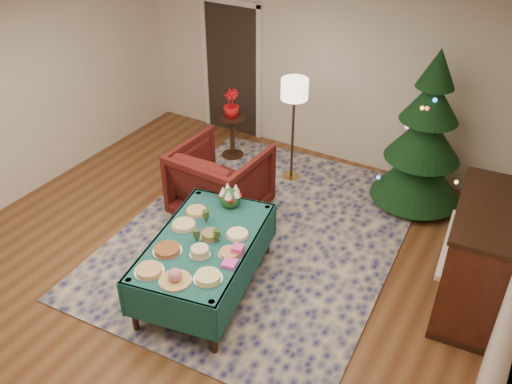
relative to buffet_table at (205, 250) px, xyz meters
The scene contains 26 objects.
room_shell 0.84m from the buffet_table, 152.23° to the right, with size 7.00×7.00×7.00m.
doorway 3.87m from the buffet_table, 118.21° to the left, with size 1.08×0.04×2.16m.
rug 1.24m from the buffet_table, 88.36° to the left, with size 3.20×4.20×0.02m, color #131748.
buffet_table is the anchor object (origin of this frame).
platter_0 0.70m from the buffet_table, 104.45° to the right, with size 0.29×0.29×0.04m.
platter_1 0.68m from the buffet_table, 78.94° to the right, with size 0.31×0.31×0.15m.
platter_2 0.61m from the buffet_table, 51.32° to the right, with size 0.28×0.28×0.06m.
platter_3 0.42m from the buffet_table, 122.30° to the right, with size 0.30×0.30×0.05m.
platter_4 0.30m from the buffet_table, 64.36° to the right, with size 0.21×0.21×0.09m.
platter_5 0.38m from the buffet_table, ahead, with size 0.24×0.24×0.04m.
platter_6 0.36m from the buffet_table, 166.01° to the left, with size 0.28×0.28×0.05m.
platter_7 0.18m from the buffet_table, 66.35° to the left, with size 0.21×0.21×0.06m.
platter_8 0.38m from the buffet_table, 42.73° to the left, with size 0.26×0.26×0.04m.
platter_9 0.52m from the buffet_table, 134.56° to the left, with size 0.26×0.26×0.04m.
goblet_0 0.36m from the buffet_table, 120.32° to the left, with size 0.07×0.07×0.16m.
goblet_1 0.26m from the buffet_table, 16.06° to the left, with size 0.07×0.07×0.16m.
goblet_2 0.23m from the buffet_table, 120.93° to the right, with size 0.07×0.07×0.16m.
napkin_stack 0.50m from the buffet_table, 23.70° to the right, with size 0.13×0.13×0.04m, color #EB41B9.
gift_box 0.45m from the buffet_table, ahead, with size 0.11×0.11×0.09m, color #E63F9B.
centerpiece 0.72m from the buffet_table, 98.86° to the left, with size 0.24×0.24×0.28m.
armchair 1.44m from the buffet_table, 117.02° to the left, with size 1.03×0.96×1.06m, color #48120F.
floor_lamp 2.63m from the buffet_table, 96.21° to the left, with size 0.36×0.36×1.50m.
side_table 2.94m from the buffet_table, 117.07° to the left, with size 0.37×0.37×0.66m.
potted_plant 2.94m from the buffet_table, 117.07° to the left, with size 0.24×0.42×0.24m, color red.
christmas_tree 3.16m from the buffet_table, 62.83° to the left, with size 1.54×1.54×2.12m.
piano 2.77m from the buffet_table, 26.42° to the left, with size 0.78×1.46×1.21m.
Camera 1 is at (2.87, -3.37, 4.13)m, focal length 38.00 mm.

